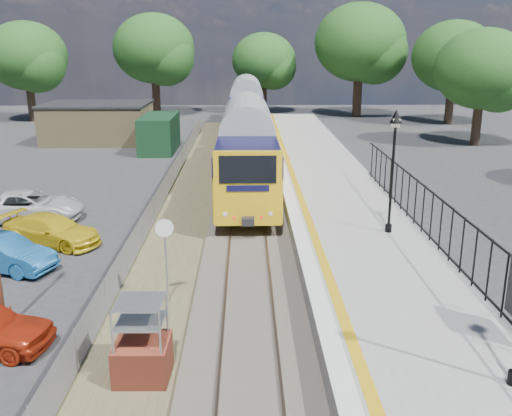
{
  "coord_description": "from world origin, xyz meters",
  "views": [
    {
      "loc": [
        -0.06,
        -14.32,
        7.77
      ],
      "look_at": [
        0.29,
        5.52,
        2.0
      ],
      "focal_mm": 40.0,
      "sensor_mm": 36.0,
      "label": 1
    }
  ],
  "objects_px": {
    "car_blue": "(3,254)",
    "train": "(247,119)",
    "speed_sign": "(165,247)",
    "car_white": "(28,206)",
    "brick_plinth": "(142,341)",
    "victorian_lamp_north": "(394,143)",
    "car_yellow": "(52,230)"
  },
  "relations": [
    {
      "from": "train",
      "to": "speed_sign",
      "type": "xyz_separation_m",
      "value": [
        -2.5,
        -25.98,
        -0.48
      ]
    },
    {
      "from": "train",
      "to": "car_blue",
      "type": "distance_m",
      "value": 24.76
    },
    {
      "from": "speed_sign",
      "to": "car_blue",
      "type": "xyz_separation_m",
      "value": [
        -6.14,
        2.83,
        -1.24
      ]
    },
    {
      "from": "train",
      "to": "car_blue",
      "type": "xyz_separation_m",
      "value": [
        -8.64,
        -23.15,
        -1.72
      ]
    },
    {
      "from": "speed_sign",
      "to": "car_blue",
      "type": "height_order",
      "value": "speed_sign"
    },
    {
      "from": "speed_sign",
      "to": "car_blue",
      "type": "distance_m",
      "value": 6.87
    },
    {
      "from": "victorian_lamp_north",
      "to": "car_white",
      "type": "xyz_separation_m",
      "value": [
        -15.21,
        4.54,
        -3.62
      ]
    },
    {
      "from": "speed_sign",
      "to": "car_yellow",
      "type": "xyz_separation_m",
      "value": [
        -5.32,
        5.49,
        -1.27
      ]
    },
    {
      "from": "victorian_lamp_north",
      "to": "car_white",
      "type": "relative_size",
      "value": 0.95
    },
    {
      "from": "victorian_lamp_north",
      "to": "car_yellow",
      "type": "bearing_deg",
      "value": 174.26
    },
    {
      "from": "victorian_lamp_north",
      "to": "train",
      "type": "bearing_deg",
      "value": 103.66
    },
    {
      "from": "brick_plinth",
      "to": "car_yellow",
      "type": "height_order",
      "value": "brick_plinth"
    },
    {
      "from": "car_blue",
      "to": "car_white",
      "type": "xyz_separation_m",
      "value": [
        -1.27,
        5.88,
        0.05
      ]
    },
    {
      "from": "train",
      "to": "car_yellow",
      "type": "relative_size",
      "value": 9.95
    },
    {
      "from": "car_white",
      "to": "train",
      "type": "bearing_deg",
      "value": -32.0
    },
    {
      "from": "speed_sign",
      "to": "car_white",
      "type": "xyz_separation_m",
      "value": [
        -7.41,
        8.71,
        -1.19
      ]
    },
    {
      "from": "speed_sign",
      "to": "brick_plinth",
      "type": "bearing_deg",
      "value": -107.55
    },
    {
      "from": "victorian_lamp_north",
      "to": "car_yellow",
      "type": "relative_size",
      "value": 1.12
    },
    {
      "from": "train",
      "to": "speed_sign",
      "type": "bearing_deg",
      "value": -95.5
    },
    {
      "from": "car_white",
      "to": "brick_plinth",
      "type": "bearing_deg",
      "value": -152.19
    },
    {
      "from": "car_blue",
      "to": "train",
      "type": "bearing_deg",
      "value": -0.29
    },
    {
      "from": "victorian_lamp_north",
      "to": "brick_plinth",
      "type": "relative_size",
      "value": 2.24
    },
    {
      "from": "car_blue",
      "to": "car_white",
      "type": "height_order",
      "value": "car_white"
    },
    {
      "from": "car_yellow",
      "to": "brick_plinth",
      "type": "bearing_deg",
      "value": -129.23
    },
    {
      "from": "brick_plinth",
      "to": "car_white",
      "type": "xyz_separation_m",
      "value": [
        -7.36,
        12.77,
        -0.31
      ]
    },
    {
      "from": "train",
      "to": "car_white",
      "type": "xyz_separation_m",
      "value": [
        -9.91,
        -17.27,
        -1.67
      ]
    },
    {
      "from": "victorian_lamp_north",
      "to": "car_yellow",
      "type": "xyz_separation_m",
      "value": [
        -13.12,
        1.32,
        -3.7
      ]
    },
    {
      "from": "speed_sign",
      "to": "car_white",
      "type": "distance_m",
      "value": 11.5
    },
    {
      "from": "brick_plinth",
      "to": "car_white",
      "type": "relative_size",
      "value": 0.42
    },
    {
      "from": "brick_plinth",
      "to": "car_blue",
      "type": "bearing_deg",
      "value": 131.44
    },
    {
      "from": "train",
      "to": "car_white",
      "type": "relative_size",
      "value": 8.41
    },
    {
      "from": "victorian_lamp_north",
      "to": "train",
      "type": "height_order",
      "value": "victorian_lamp_north"
    }
  ]
}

